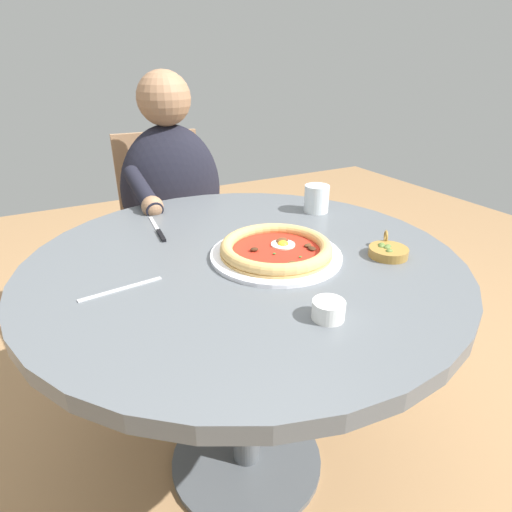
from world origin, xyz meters
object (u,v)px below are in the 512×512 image
Objects in this scene: pizza_on_plate at (276,250)px; cafe_chair_diner at (167,218)px; steak_knife at (159,232)px; olive_pan at (388,251)px; ramekin_capers at (328,309)px; dining_table at (244,294)px; water_glass at (316,200)px; fork_utensil at (121,289)px; diner_person at (176,235)px.

cafe_chair_diner reaches higher than pizza_on_plate.
olive_pan is (0.46, -0.42, 0.01)m from steak_knife.
dining_table is at bearing 92.93° from ramekin_capers.
cafe_chair_diner is at bearing 88.06° from ramekin_capers.
pizza_on_plate is 0.37m from water_glass.
pizza_on_plate is 1.82× the size of fork_utensil.
water_glass is 0.77m from cafe_chair_diner.
olive_pan is (-0.04, -0.36, -0.02)m from water_glass.
ramekin_capers is 1.07m from diner_person.
cafe_chair_diner reaches higher than ramekin_capers.
water_glass is 0.36m from olive_pan.
cafe_chair_diner is at bearing 86.25° from dining_table.
cafe_chair_diner is (0.04, 1.19, -0.21)m from ramekin_capers.
dining_table is 0.31m from steak_knife.
pizza_on_plate reaches higher than dining_table.
steak_knife is (-0.50, 0.06, -0.03)m from water_glass.
olive_pan is at bearing -96.05° from water_glass.
fork_utensil is 0.98m from cafe_chair_diner.
cafe_chair_diner reaches higher than steak_knife.
olive_pan is 0.96m from diner_person.
ramekin_capers is (-0.05, -0.28, 0.00)m from pizza_on_plate.
pizza_on_plate is 0.80m from diner_person.
olive_pan is at bearing -75.88° from cafe_chair_diner.
olive_pan reaches higher than dining_table.
water_glass is (0.29, 0.23, 0.02)m from pizza_on_plate.
steak_knife is 0.68m from cafe_chair_diner.
dining_table is at bearing -60.33° from steak_knife.
ramekin_capers reaches higher than fork_utensil.
diner_person reaches higher than olive_pan.
olive_pan is at bearing -28.05° from dining_table.
pizza_on_plate is 3.81× the size of water_glass.
water_glass is at bearing 38.88° from pizza_on_plate.
dining_table is 0.87m from cafe_chair_diner.
steak_knife is 3.29× the size of ramekin_capers.
pizza_on_plate is at bearing -30.71° from dining_table.
dining_table is at bearing -151.91° from water_glass.
diner_person is at bearing 91.76° from pizza_on_plate.
pizza_on_plate is 0.29m from ramekin_capers.
cafe_chair_diner reaches higher than dining_table.
ramekin_capers is at bearing -152.92° from olive_pan.
olive_pan is 0.12× the size of cafe_chair_diner.
dining_table is 0.15m from pizza_on_plate.
diner_person reaches higher than pizza_on_plate.
cafe_chair_diner is at bearing 113.81° from water_glass.
diner_person reaches higher than fork_utensil.
ramekin_capers is 0.07× the size of cafe_chair_diner.
dining_table is 3.30× the size of pizza_on_plate.
diner_person is at bearing 86.39° from dining_table.
steak_knife is at bearing 59.23° from fork_utensil.
diner_person reaches higher than ramekin_capers.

